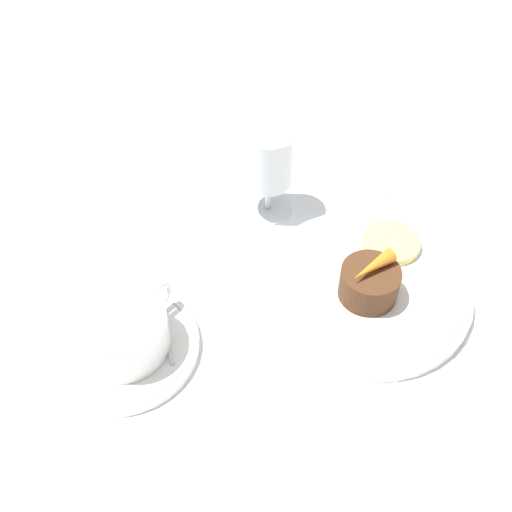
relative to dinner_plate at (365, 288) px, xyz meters
The scene contains 10 objects.
ground_plane 0.02m from the dinner_plate, 85.36° to the left, with size 3.00×3.00×0.00m, color white.
dinner_plate is the anchor object (origin of this frame).
saucer 0.28m from the dinner_plate, 142.81° to the left, with size 0.16×0.16×0.01m.
coffee_cup 0.28m from the dinner_plate, 143.26° to the left, with size 0.12×0.10×0.05m.
spoon 0.23m from the dinner_plate, 136.56° to the left, with size 0.07×0.09×0.00m.
wine_glass 0.19m from the dinner_plate, 74.45° to the left, with size 0.06×0.06×0.12m.
fork 0.17m from the dinner_plate, 12.99° to the left, with size 0.04×0.18×0.01m.
dessert_cake 0.03m from the dinner_plate, 145.36° to the right, with size 0.07×0.07×0.04m.
carrot_garnish 0.06m from the dinner_plate, 145.36° to the right, with size 0.06×0.03×0.02m.
pineapple_slice 0.07m from the dinner_plate, ahead, with size 0.07×0.07×0.01m.
Camera 1 is at (-0.42, -0.18, 0.54)m, focal length 42.00 mm.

